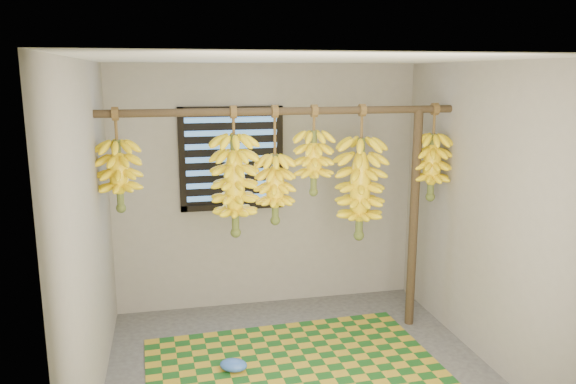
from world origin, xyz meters
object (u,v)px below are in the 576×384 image
object	(u,v)px
support_post	(414,221)
banana_bunch_c	(275,189)
banana_bunch_b	(235,185)
banana_bunch_f	(432,167)
plastic_bag	(233,365)
banana_bunch_a	(119,175)
banana_bunch_e	(360,189)
banana_bunch_d	(314,163)
woven_mat	(299,376)

from	to	relation	value
support_post	banana_bunch_c	xyz separation A→B (m)	(-1.28, 0.00, 0.35)
banana_bunch_b	banana_bunch_f	distance (m)	1.77
plastic_bag	banana_bunch_a	world-z (taller)	banana_bunch_a
banana_bunch_b	banana_bunch_e	xyz separation A→B (m)	(1.10, 0.00, -0.08)
plastic_bag	banana_bunch_a	size ratio (longest dim) A/B	0.27
banana_bunch_c	banana_bunch_d	distance (m)	0.40
banana_bunch_e	support_post	bearing A→B (deg)	0.00
banana_bunch_a	banana_bunch_d	distance (m)	1.59
banana_bunch_a	banana_bunch_b	xyz separation A→B (m)	(0.92, 0.00, -0.12)
banana_bunch_c	banana_bunch_d	xyz separation A→B (m)	(0.34, 0.00, 0.21)
banana_bunch_f	woven_mat	bearing A→B (deg)	-152.96
banana_bunch_c	support_post	bearing A→B (deg)	0.00
plastic_bag	banana_bunch_e	size ratio (longest dim) A/B	0.19
banana_bunch_b	banana_bunch_e	world-z (taller)	same
plastic_bag	banana_bunch_f	bearing A→B (deg)	15.50
banana_bunch_c	banana_bunch_f	distance (m)	1.44
banana_bunch_d	banana_bunch_f	bearing A→B (deg)	0.00
woven_mat	plastic_bag	size ratio (longest dim) A/B	10.36
woven_mat	banana_bunch_a	distance (m)	2.11
support_post	banana_bunch_b	distance (m)	1.67
banana_bunch_c	banana_bunch_d	world-z (taller)	same
support_post	banana_bunch_f	xyz separation A→B (m)	(0.15, 0.00, 0.49)
banana_bunch_e	woven_mat	bearing A→B (deg)	-135.30
banana_bunch_e	banana_bunch_b	bearing A→B (deg)	180.00
plastic_bag	banana_bunch_c	size ratio (longest dim) A/B	0.22
banana_bunch_a	banana_bunch_f	distance (m)	2.69
woven_mat	banana_bunch_e	world-z (taller)	banana_bunch_e
plastic_bag	banana_bunch_b	distance (m)	1.44
woven_mat	banana_bunch_b	distance (m)	1.61
banana_bunch_d	banana_bunch_b	bearing A→B (deg)	180.00
support_post	banana_bunch_a	size ratio (longest dim) A/B	2.43
banana_bunch_d	woven_mat	bearing A→B (deg)	-112.40
support_post	banana_bunch_e	distance (m)	0.61
support_post	banana_bunch_c	size ratio (longest dim) A/B	2.01
banana_bunch_a	banana_bunch_d	world-z (taller)	same
banana_bunch_c	banana_bunch_f	size ratio (longest dim) A/B	1.16
woven_mat	banana_bunch_a	size ratio (longest dim) A/B	2.81
woven_mat	banana_bunch_d	world-z (taller)	banana_bunch_d
support_post	banana_bunch_b	world-z (taller)	banana_bunch_b
support_post	plastic_bag	world-z (taller)	support_post
plastic_bag	banana_bunch_b	xyz separation A→B (m)	(0.10, 0.52, 1.34)
woven_mat	banana_bunch_b	xyz separation A→B (m)	(-0.39, 0.71, 1.39)
banana_bunch_c	banana_bunch_f	world-z (taller)	same
banana_bunch_f	banana_bunch_b	bearing A→B (deg)	180.00
woven_mat	support_post	bearing A→B (deg)	29.78
banana_bunch_c	banana_bunch_d	size ratio (longest dim) A/B	1.31
banana_bunch_e	banana_bunch_f	bearing A→B (deg)	0.00
banana_bunch_a	banana_bunch_e	xyz separation A→B (m)	(2.02, 0.00, -0.20)
support_post	woven_mat	world-z (taller)	support_post
banana_bunch_b	banana_bunch_e	size ratio (longest dim) A/B	0.92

